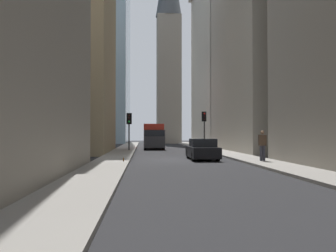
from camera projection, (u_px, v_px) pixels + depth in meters
ground_plane at (182, 160)px, 24.56m from camera, size 135.00×135.00×0.00m
sidewalk_right at (114, 159)px, 24.26m from camera, size 90.00×2.20×0.14m
sidewalk_left at (248, 159)px, 24.86m from camera, size 90.00×2.20×0.14m
building_left_far at (233, 53)px, 54.15m from camera, size 18.14×10.50×27.25m
building_left_midfar at (276, 8)px, 36.70m from camera, size 17.34×10.50×28.60m
building_right_midfar at (56, 42)px, 33.88m from camera, size 12.22×10.00×20.38m
church_spire at (169, 34)px, 65.84m from camera, size 4.67×4.67×37.41m
delivery_truck at (154, 136)px, 41.84m from camera, size 6.46×2.25×2.84m
sedan_black at (202, 150)px, 24.74m from camera, size 4.30×1.78×1.42m
traffic_light_midblock at (129, 123)px, 35.86m from camera, size 0.43×0.52×3.64m
traffic_light_far_junction at (204, 121)px, 40.78m from camera, size 0.43×0.52×4.07m
pedestrian at (262, 144)px, 21.92m from camera, size 0.26×0.44×1.80m
discarded_bottle at (123, 160)px, 21.40m from camera, size 0.07×0.07×0.27m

